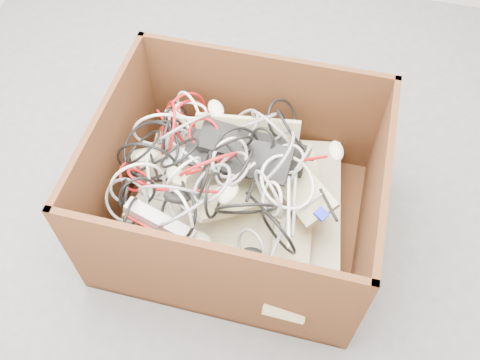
% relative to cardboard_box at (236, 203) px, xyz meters
% --- Properties ---
extents(ground, '(3.00, 3.00, 0.00)m').
position_rel_cardboard_box_xyz_m(ground, '(-0.25, 0.29, -0.16)').
color(ground, '#4F4F51').
rests_on(ground, ground).
extents(cardboard_box, '(1.06, 0.89, 0.59)m').
position_rel_cardboard_box_xyz_m(cardboard_box, '(0.00, 0.00, 0.00)').
color(cardboard_box, '#36190D').
rests_on(cardboard_box, ground).
extents(keyboard_pile, '(0.93, 0.79, 0.37)m').
position_rel_cardboard_box_xyz_m(keyboard_pile, '(0.04, -0.00, 0.12)').
color(keyboard_pile, '#C4BA8A').
rests_on(keyboard_pile, cardboard_box).
extents(mice_scatter, '(0.84, 0.64, 0.20)m').
position_rel_cardboard_box_xyz_m(mice_scatter, '(-0.06, -0.06, 0.21)').
color(mice_scatter, beige).
rests_on(mice_scatter, keyboard_pile).
extents(power_strip_left, '(0.26, 0.17, 0.11)m').
position_rel_cardboard_box_xyz_m(power_strip_left, '(-0.17, 0.07, 0.21)').
color(power_strip_left, silver).
rests_on(power_strip_left, keyboard_pile).
extents(power_strip_right, '(0.28, 0.11, 0.09)m').
position_rel_cardboard_box_xyz_m(power_strip_right, '(-0.22, -0.26, 0.19)').
color(power_strip_right, silver).
rests_on(power_strip_right, keyboard_pile).
extents(vga_plug, '(0.06, 0.06, 0.03)m').
position_rel_cardboard_box_xyz_m(vga_plug, '(0.35, -0.10, 0.20)').
color(vga_plug, '#0D1ECD').
rests_on(vga_plug, keyboard_pile).
extents(cable_tangle, '(0.94, 0.81, 0.42)m').
position_rel_cardboard_box_xyz_m(cable_tangle, '(-0.12, 0.01, 0.24)').
color(cable_tangle, black).
rests_on(cable_tangle, keyboard_pile).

